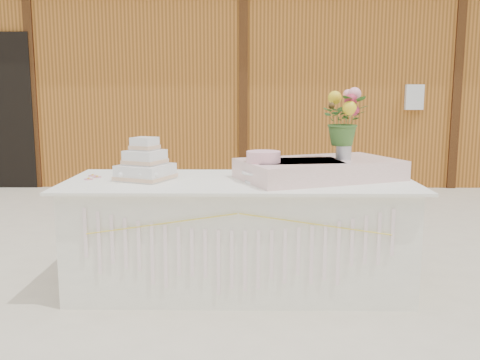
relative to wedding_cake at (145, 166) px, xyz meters
name	(u,v)px	position (x,y,z in m)	size (l,w,h in m)	color
ground	(239,286)	(0.65, 0.00, -0.87)	(80.00, 80.00, 0.00)	beige
barn	(244,75)	(0.64, 6.00, 0.81)	(12.60, 4.60, 3.30)	#AF6724
cake_table	(239,234)	(0.65, 0.00, -0.48)	(2.40, 1.00, 0.77)	silver
wedding_cake	(145,166)	(0.00, 0.00, 0.00)	(0.43, 0.43, 0.30)	white
pink_cake_stand	(263,165)	(0.81, -0.09, 0.02)	(0.29, 0.29, 0.21)	white
satin_runner	(319,169)	(1.21, 0.06, -0.03)	(1.07, 0.62, 0.14)	#FFD4CD
flower_vase	(344,149)	(1.38, 0.07, 0.11)	(0.11, 0.11, 0.15)	silver
bouquet	(345,113)	(1.38, 0.07, 0.36)	(0.31, 0.27, 0.35)	#3D692A
loose_flowers	(93,178)	(-0.37, 0.01, -0.09)	(0.12, 0.30, 0.02)	pink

